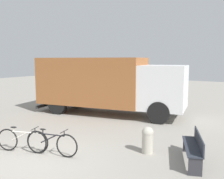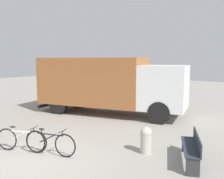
{
  "view_description": "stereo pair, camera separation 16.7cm",
  "coord_description": "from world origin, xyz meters",
  "px_view_note": "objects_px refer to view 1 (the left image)",
  "views": [
    {
      "loc": [
        5.6,
        -4.67,
        2.9
      ],
      "look_at": [
        -0.1,
        4.21,
        1.63
      ],
      "focal_mm": 40.0,
      "sensor_mm": 36.0,
      "label": 1
    },
    {
      "loc": [
        5.74,
        -4.58,
        2.9
      ],
      "look_at": [
        -0.1,
        4.21,
        1.63
      ],
      "focal_mm": 40.0,
      "sensor_mm": 36.0,
      "label": 2
    }
  ],
  "objects_px": {
    "park_bench": "(194,146)",
    "bicycle_near": "(22,140)",
    "bollard_near_bench": "(148,139)",
    "bicycle_middle": "(51,143)",
    "delivery_truck": "(107,83)"
  },
  "relations": [
    {
      "from": "delivery_truck",
      "to": "park_bench",
      "type": "distance_m",
      "value": 6.98
    },
    {
      "from": "bollard_near_bench",
      "to": "bicycle_middle",
      "type": "bearing_deg",
      "value": -143.7
    },
    {
      "from": "bicycle_near",
      "to": "bollard_near_bench",
      "type": "height_order",
      "value": "bollard_near_bench"
    },
    {
      "from": "park_bench",
      "to": "bollard_near_bench",
      "type": "xyz_separation_m",
      "value": [
        -1.42,
        -0.02,
        -0.03
      ]
    },
    {
      "from": "park_bench",
      "to": "bicycle_near",
      "type": "height_order",
      "value": "park_bench"
    },
    {
      "from": "bicycle_near",
      "to": "bicycle_middle",
      "type": "distance_m",
      "value": 1.01
    },
    {
      "from": "bicycle_middle",
      "to": "bollard_near_bench",
      "type": "relative_size",
      "value": 2.08
    },
    {
      "from": "park_bench",
      "to": "bicycle_middle",
      "type": "height_order",
      "value": "park_bench"
    },
    {
      "from": "delivery_truck",
      "to": "park_bench",
      "type": "bearing_deg",
      "value": -46.15
    },
    {
      "from": "bicycle_middle",
      "to": "delivery_truck",
      "type": "bearing_deg",
      "value": 93.94
    },
    {
      "from": "park_bench",
      "to": "bicycle_near",
      "type": "xyz_separation_m",
      "value": [
        -4.76,
        -2.08,
        -0.1
      ]
    },
    {
      "from": "park_bench",
      "to": "delivery_truck",
      "type": "bearing_deg",
      "value": 33.34
    },
    {
      "from": "delivery_truck",
      "to": "bollard_near_bench",
      "type": "relative_size",
      "value": 9.75
    },
    {
      "from": "delivery_truck",
      "to": "bicycle_near",
      "type": "relative_size",
      "value": 4.84
    },
    {
      "from": "delivery_truck",
      "to": "bicycle_near",
      "type": "distance_m",
      "value": 6.27
    }
  ]
}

